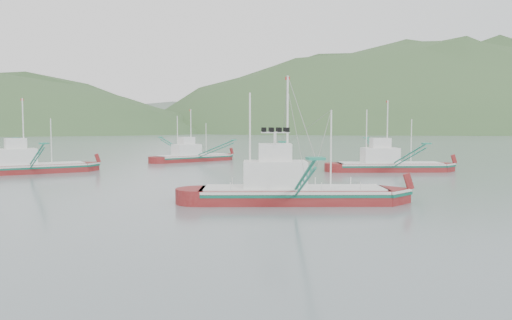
{
  "coord_description": "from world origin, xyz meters",
  "views": [
    {
      "loc": [
        -4.51,
        -37.36,
        6.22
      ],
      "look_at": [
        0.0,
        6.0,
        3.2
      ],
      "focal_mm": 35.0,
      "sensor_mm": 36.0,
      "label": 1
    }
  ],
  "objects": [
    {
      "name": "bg_boat_right",
      "position": [
        20.38,
        27.84,
        1.42
      ],
      "size": [
        14.38,
        25.63,
        10.38
      ],
      "rotation": [
        0.0,
        0.0,
        -0.07
      ],
      "color": "maroon",
      "rests_on": "ground"
    },
    {
      "name": "bg_boat_left",
      "position": [
        -27.43,
        30.02,
        2.16
      ],
      "size": [
        15.15,
        24.47,
        10.5
      ],
      "rotation": [
        0.0,
        0.0,
        0.45
      ],
      "color": "maroon",
      "rests_on": "ground"
    },
    {
      "name": "ridge_distant",
      "position": [
        30.0,
        560.0,
        0.0
      ],
      "size": [
        960.0,
        400.0,
        240.0
      ],
      "primitive_type": "ellipsoid",
      "color": "slate",
      "rests_on": "ground"
    },
    {
      "name": "bg_boat_far",
      "position": [
        -6.49,
        49.77,
        2.05
      ],
      "size": [
        16.75,
        21.85,
        9.72
      ],
      "rotation": [
        0.0,
        0.0,
        0.57
      ],
      "color": "maroon",
      "rests_on": "ground"
    },
    {
      "name": "main_boat",
      "position": [
        2.35,
        1.86,
        1.6
      ],
      "size": [
        15.24,
        27.0,
        10.95
      ],
      "rotation": [
        0.0,
        0.0,
        -0.09
      ],
      "color": "maroon",
      "rests_on": "ground"
    },
    {
      "name": "headland_right",
      "position": [
        240.0,
        430.0,
        0.0
      ],
      "size": [
        684.0,
        432.0,
        306.0
      ],
      "primitive_type": "ellipsoid",
      "color": "#36582D",
      "rests_on": "ground"
    },
    {
      "name": "ground",
      "position": [
        0.0,
        0.0,
        0.0
      ],
      "size": [
        1200.0,
        1200.0,
        0.0
      ],
      "primitive_type": "plane",
      "color": "slate",
      "rests_on": "ground"
    }
  ]
}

